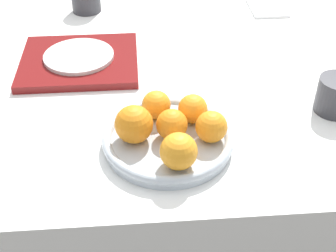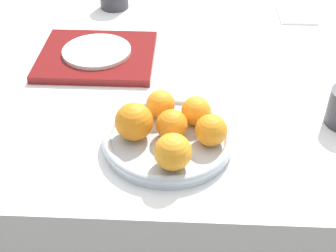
% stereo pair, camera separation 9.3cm
% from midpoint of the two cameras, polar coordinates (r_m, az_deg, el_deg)
% --- Properties ---
extents(ground_plane, '(12.00, 12.00, 0.00)m').
position_cam_midpoint_polar(ground_plane, '(1.73, 0.93, -14.54)').
color(ground_plane, '#4C4742').
extents(table, '(1.50, 1.03, 0.75)m').
position_cam_midpoint_polar(table, '(1.45, 1.08, -5.49)').
color(table, white).
rests_on(table, ground_plane).
extents(fruit_platter, '(0.27, 0.27, 0.03)m').
position_cam_midpoint_polar(fruit_platter, '(0.95, -2.80, -1.73)').
color(fruit_platter, '#B2BCC6').
rests_on(fruit_platter, table).
extents(orange_0, '(0.06, 0.06, 0.06)m').
position_cam_midpoint_polar(orange_0, '(0.92, -2.40, 0.06)').
color(orange_0, orange).
rests_on(orange_0, fruit_platter).
extents(orange_1, '(0.06, 0.06, 0.06)m').
position_cam_midpoint_polar(orange_1, '(0.98, -4.15, 2.49)').
color(orange_1, orange).
rests_on(orange_1, fruit_platter).
extents(orange_2, '(0.07, 0.07, 0.07)m').
position_cam_midpoint_polar(orange_2, '(0.86, -1.78, -3.23)').
color(orange_2, orange).
rests_on(orange_2, fruit_platter).
extents(orange_3, '(0.08, 0.08, 0.08)m').
position_cam_midpoint_polar(orange_3, '(0.92, -7.06, 0.10)').
color(orange_3, orange).
rests_on(orange_3, fruit_platter).
extents(orange_4, '(0.06, 0.06, 0.06)m').
position_cam_midpoint_polar(orange_4, '(0.92, 2.46, -0.20)').
color(orange_4, orange).
rests_on(orange_4, fruit_platter).
extents(orange_5, '(0.06, 0.06, 0.06)m').
position_cam_midpoint_polar(orange_5, '(0.97, 0.32, 2.00)').
color(orange_5, orange).
rests_on(orange_5, fruit_platter).
extents(serving_tray, '(0.30, 0.26, 0.02)m').
position_cam_midpoint_polar(serving_tray, '(1.25, -12.87, 7.64)').
color(serving_tray, maroon).
rests_on(serving_tray, table).
extents(side_plate, '(0.18, 0.18, 0.01)m').
position_cam_midpoint_polar(side_plate, '(1.24, -12.96, 8.24)').
color(side_plate, silver).
rests_on(side_plate, serving_tray).
extents(cup_0, '(0.09, 0.09, 0.08)m').
position_cam_midpoint_polar(cup_0, '(1.08, 17.58, 3.50)').
color(cup_0, '#333338').
rests_on(cup_0, table).
extents(napkin, '(0.11, 0.14, 0.01)m').
position_cam_midpoint_polar(napkin, '(1.55, 10.33, 13.92)').
color(napkin, white).
rests_on(napkin, table).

